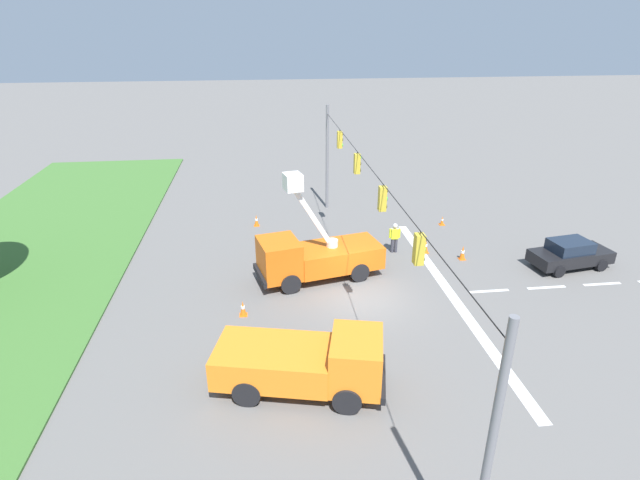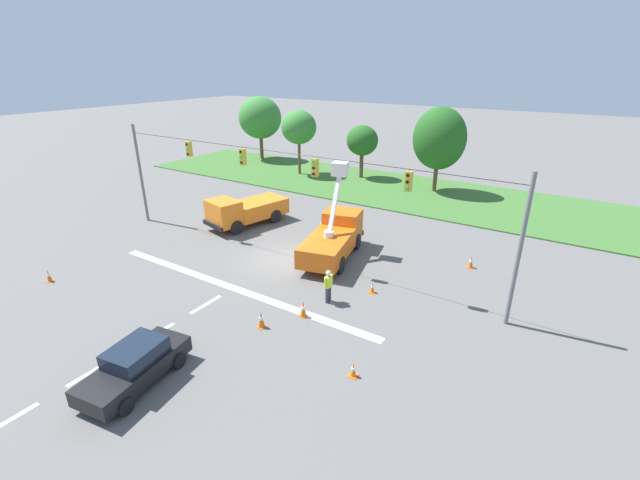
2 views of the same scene
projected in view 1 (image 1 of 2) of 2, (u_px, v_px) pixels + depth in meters
The scene contains 13 objects.
ground_plane at pixel (363, 299), 23.95m from camera, with size 200.00×200.00×0.00m, color #605E5B.
lane_markings at pixel (479, 292), 24.59m from camera, with size 17.60×15.25×0.01m.
signal_gantry at pixel (366, 209), 22.11m from camera, with size 26.20×0.33×7.20m.
utility_truck_bucket_lift at pixel (314, 255), 25.37m from camera, with size 3.72×6.78×5.70m.
utility_truck_support_near at pixel (306, 361), 17.70m from camera, with size 3.75×6.46×2.25m.
sedan_black at pixel (570, 254), 26.77m from camera, with size 2.40×4.51×1.56m.
road_worker at pixel (395, 236), 28.44m from camera, with size 0.26×0.65×1.77m.
traffic_cone_foreground_left at pixel (354, 239), 29.82m from camera, with size 0.36×0.36×0.60m.
traffic_cone_foreground_right at pixel (442, 221), 32.58m from camera, with size 0.36×0.36×0.61m.
traffic_cone_mid_left at pixel (243, 308), 22.48m from camera, with size 0.36×0.36×0.74m.
traffic_cone_mid_right at pixel (256, 220), 32.40m from camera, with size 0.36×0.36×0.75m.
traffic_cone_near_bucket at pixel (463, 253), 27.79m from camera, with size 0.36×0.36×0.82m.
traffic_cone_lane_edge_b at pixel (426, 246), 28.60m from camera, with size 0.36×0.36×0.82m.
Camera 1 is at (-20.40, 4.53, 12.21)m, focal length 28.00 mm.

